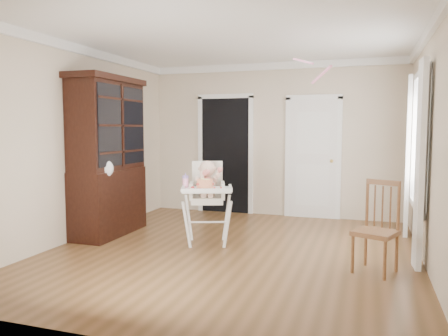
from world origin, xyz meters
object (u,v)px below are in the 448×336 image
(high_chair, at_px, (207,192))
(china_cabinet, at_px, (108,156))
(dining_chair, at_px, (377,230))
(cake, at_px, (205,184))
(sippy_cup, at_px, (185,181))

(high_chair, relative_size, china_cabinet, 0.49)
(china_cabinet, distance_m, dining_chair, 3.81)
(china_cabinet, relative_size, dining_chair, 2.31)
(high_chair, bearing_deg, china_cabinet, 157.98)
(cake, xyz_separation_m, sippy_cup, (-0.28, 0.03, 0.02))
(china_cabinet, bearing_deg, cake, -10.94)
(cake, bearing_deg, sippy_cup, 174.19)
(china_cabinet, bearing_deg, dining_chair, -8.77)
(sippy_cup, distance_m, dining_chair, 2.41)
(dining_chair, bearing_deg, high_chair, -171.08)
(high_chair, height_order, china_cabinet, china_cabinet)
(high_chair, distance_m, china_cabinet, 1.63)
(high_chair, bearing_deg, cake, -95.92)
(cake, xyz_separation_m, dining_chair, (2.08, -0.26, -0.38))
(dining_chair, bearing_deg, sippy_cup, -164.66)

